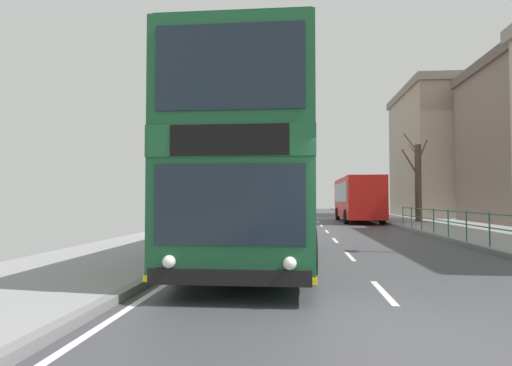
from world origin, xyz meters
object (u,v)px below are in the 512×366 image
object	(u,v)px
double_decker_bus_main	(259,170)
bare_tree_far_00	(418,181)
background_building_00	(457,152)
background_bus_far_lane	(357,198)

from	to	relation	value
double_decker_bus_main	bare_tree_far_00	size ratio (longest dim) A/B	1.76
background_building_00	background_bus_far_lane	bearing A→B (deg)	-133.93
double_decker_bus_main	background_building_00	bearing A→B (deg)	62.81
bare_tree_far_00	double_decker_bus_main	bearing A→B (deg)	-116.27
bare_tree_far_00	background_building_00	size ratio (longest dim) A/B	0.47
bare_tree_far_00	background_building_00	bearing A→B (deg)	61.59
bare_tree_far_00	background_building_00	world-z (taller)	background_building_00
background_bus_far_lane	background_building_00	bearing A→B (deg)	46.07
background_bus_far_lane	background_building_00	distance (m)	16.47
double_decker_bus_main	background_bus_far_lane	size ratio (longest dim) A/B	1.08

